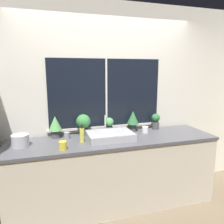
# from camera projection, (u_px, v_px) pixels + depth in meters

# --- Properties ---
(ground_plane) EXTENTS (14.00, 14.00, 0.00)m
(ground_plane) POSITION_uv_depth(u_px,v_px,m) (122.00, 219.00, 2.66)
(ground_plane) COLOR brown
(wall_back) EXTENTS (8.00, 0.09, 2.70)m
(wall_back) POSITION_uv_depth(u_px,v_px,m) (106.00, 101.00, 3.10)
(wall_back) COLOR silver
(wall_back) RESTS_ON ground_plane
(wall_right) EXTENTS (0.06, 7.00, 2.70)m
(wall_right) POSITION_uv_depth(u_px,v_px,m) (206.00, 92.00, 4.49)
(wall_right) COLOR silver
(wall_right) RESTS_ON ground_plane
(counter) EXTENTS (2.68, 0.69, 0.92)m
(counter) POSITION_uv_depth(u_px,v_px,m) (114.00, 172.00, 2.89)
(counter) COLOR beige
(counter) RESTS_ON ground_plane
(sink) EXTENTS (0.57, 0.45, 0.26)m
(sink) POSITION_uv_depth(u_px,v_px,m) (110.00, 136.00, 2.78)
(sink) COLOR #ADADB2
(sink) RESTS_ON counter
(potted_plant_far_left) EXTENTS (0.17, 0.17, 0.29)m
(potted_plant_far_left) POSITION_uv_depth(u_px,v_px,m) (55.00, 126.00, 2.82)
(potted_plant_far_left) COLOR #4C4C51
(potted_plant_far_left) RESTS_ON counter
(potted_plant_left) EXTENTS (0.19, 0.19, 0.29)m
(potted_plant_left) POSITION_uv_depth(u_px,v_px,m) (83.00, 123.00, 2.92)
(potted_plant_left) COLOR #4C4C51
(potted_plant_left) RESTS_ON counter
(potted_plant_center) EXTENTS (0.13, 0.13, 0.22)m
(potted_plant_center) POSITION_uv_depth(u_px,v_px,m) (109.00, 124.00, 3.03)
(potted_plant_center) COLOR #4C4C51
(potted_plant_center) RESTS_ON counter
(potted_plant_right) EXTENTS (0.17, 0.17, 0.29)m
(potted_plant_right) POSITION_uv_depth(u_px,v_px,m) (133.00, 119.00, 3.12)
(potted_plant_right) COLOR #4C4C51
(potted_plant_right) RESTS_ON counter
(potted_plant_far_right) EXTENTS (0.12, 0.12, 0.23)m
(potted_plant_far_right) POSITION_uv_depth(u_px,v_px,m) (156.00, 121.00, 3.24)
(potted_plant_far_right) COLOR #4C4C51
(potted_plant_far_right) RESTS_ON counter
(soap_bottle) EXTENTS (0.05, 0.05, 0.22)m
(soap_bottle) POSITION_uv_depth(u_px,v_px,m) (82.00, 135.00, 2.66)
(soap_bottle) COLOR #DBD14C
(soap_bottle) RESTS_ON counter
(mug_yellow) EXTENTS (0.09, 0.09, 0.09)m
(mug_yellow) POSITION_uv_depth(u_px,v_px,m) (63.00, 145.00, 2.41)
(mug_yellow) COLOR gold
(mug_yellow) RESTS_ON counter
(mug_white) EXTENTS (0.09, 0.09, 0.09)m
(mug_white) POSITION_uv_depth(u_px,v_px,m) (145.00, 130.00, 3.07)
(mug_white) COLOR white
(mug_white) RESTS_ON counter
(mug_grey) EXTENTS (0.08, 0.08, 0.08)m
(mug_grey) POSITION_uv_depth(u_px,v_px,m) (67.00, 135.00, 2.81)
(mug_grey) COLOR gray
(mug_grey) RESTS_ON counter
(kettle) EXTENTS (0.20, 0.20, 0.15)m
(kettle) POSITION_uv_depth(u_px,v_px,m) (20.00, 140.00, 2.51)
(kettle) COLOR #B2B2B7
(kettle) RESTS_ON counter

